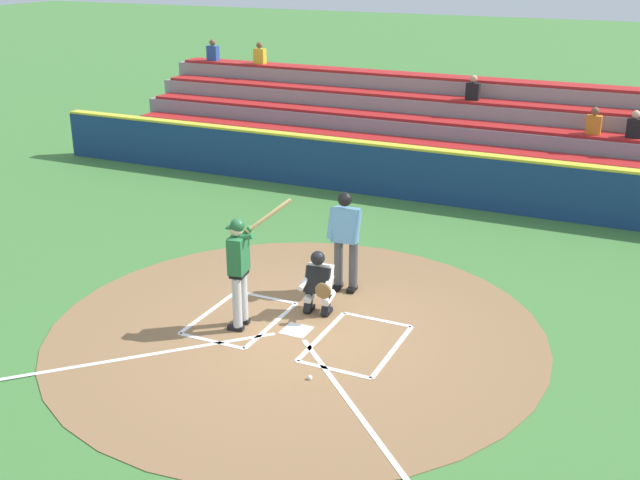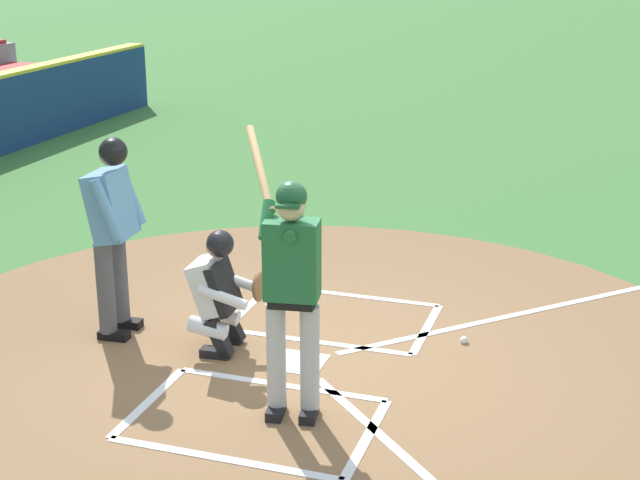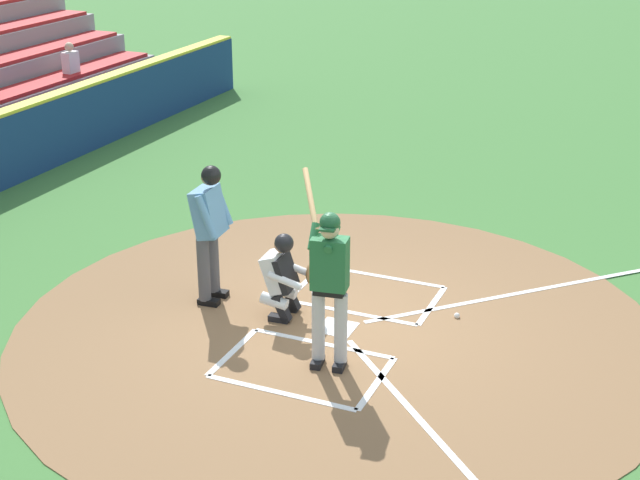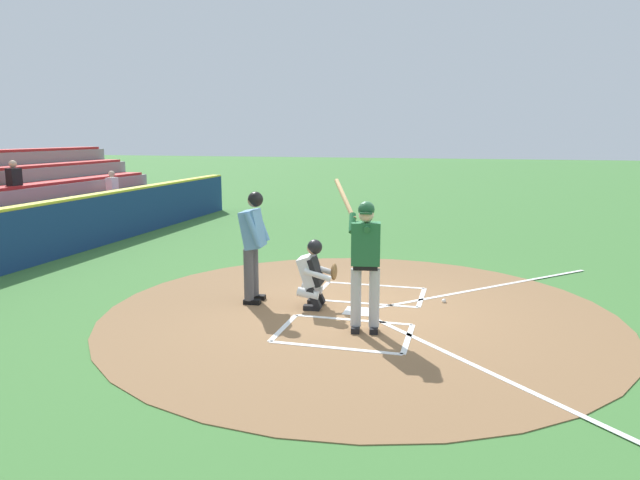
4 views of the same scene
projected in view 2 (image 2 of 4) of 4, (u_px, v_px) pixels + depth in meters
name	position (u px, v px, depth m)	size (l,w,h in m)	color
ground_plane	(299.00, 364.00, 8.16)	(120.00, 120.00, 0.00)	#427A38
dirt_circle	(299.00, 363.00, 8.16)	(8.00, 8.00, 0.01)	olive
home_plate_and_chalk	(398.00, 376.00, 7.90)	(7.93, 4.91, 0.01)	white
batter	(291.00, 282.00, 6.96)	(0.87, 0.83, 2.13)	#BCBCBC
catcher	(220.00, 289.00, 8.25)	(0.62, 0.61, 1.13)	black
plate_umpire	(112.00, 224.00, 8.43)	(0.60, 0.44, 1.86)	#4C4C51
baseball	(464.00, 340.00, 8.54)	(0.07, 0.07, 0.07)	white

